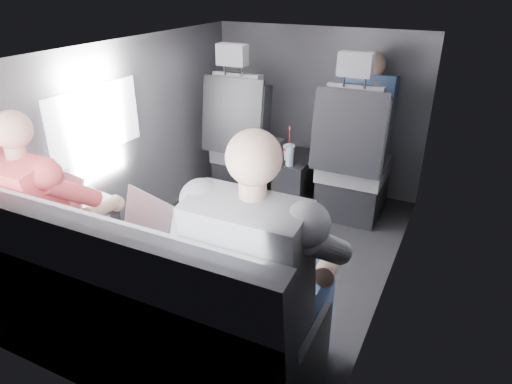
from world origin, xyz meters
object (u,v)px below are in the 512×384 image
at_px(front_seat_right, 352,169).
at_px(passenger_front_right, 366,115).
at_px(laptop_white, 80,199).
at_px(laptop_black, 268,258).
at_px(rear_bench, 142,315).
at_px(water_bottle, 290,156).
at_px(laptop_silver, 161,224).
at_px(center_console, 297,180).
at_px(soda_cup, 289,152).
at_px(front_seat_left, 245,150).
at_px(passenger_rear_right, 266,276).
at_px(passenger_rear_left, 53,219).

relative_size(front_seat_right, passenger_front_right, 1.61).
relative_size(front_seat_right, laptop_white, 3.56).
bearing_deg(laptop_black, rear_bench, -156.10).
distance_m(rear_bench, passenger_front_right, 2.25).
bearing_deg(front_seat_right, rear_bench, -103.31).
bearing_deg(water_bottle, laptop_silver, -92.50).
bearing_deg(passenger_front_right, rear_bench, -102.01).
relative_size(front_seat_right, center_console, 2.64).
height_order(center_console, laptop_silver, laptop_silver).
relative_size(center_console, water_bottle, 2.83).
relative_size(rear_bench, soda_cup, 5.79).
relative_size(front_seat_left, water_bottle, 7.46).
distance_m(front_seat_left, passenger_rear_right, 2.09).
bearing_deg(passenger_rear_left, water_bottle, 70.59).
height_order(soda_cup, passenger_rear_right, passenger_rear_right).
distance_m(passenger_rear_left, passenger_front_right, 2.32).
bearing_deg(laptop_silver, laptop_black, -4.01).
bearing_deg(center_console, laptop_silver, -92.05).
bearing_deg(laptop_white, laptop_black, -3.57).
relative_size(front_seat_right, laptop_black, 3.52).
bearing_deg(water_bottle, passenger_rear_right, -71.02).
bearing_deg(soda_cup, laptop_silver, -90.86).
height_order(laptop_white, passenger_rear_right, passenger_rear_right).
bearing_deg(passenger_front_right, passenger_rear_left, -116.77).
bearing_deg(laptop_white, passenger_rear_left, -81.48).
height_order(passenger_rear_left, passenger_front_right, passenger_front_right).
bearing_deg(center_console, passenger_rear_left, -107.50).
bearing_deg(water_bottle, rear_bench, -90.17).
distance_m(front_seat_left, water_bottle, 0.48).
distance_m(rear_bench, laptop_silver, 0.43).
distance_m(soda_cup, laptop_silver, 1.58).
distance_m(soda_cup, water_bottle, 0.09).
bearing_deg(rear_bench, laptop_white, 153.67).
bearing_deg(water_bottle, front_seat_left, 162.85).
height_order(front_seat_right, water_bottle, front_seat_right).
bearing_deg(passenger_rear_left, laptop_white, 98.52).
bearing_deg(center_console, rear_bench, -90.00).
relative_size(front_seat_left, front_seat_right, 1.00).
bearing_deg(passenger_front_right, front_seat_right, -92.12).
distance_m(laptop_black, passenger_front_right, 1.93).
xyz_separation_m(front_seat_right, center_console, (-0.45, 0.04, -0.20)).
relative_size(front_seat_left, laptop_black, 3.52).
bearing_deg(laptop_white, water_bottle, 67.02).
distance_m(front_seat_right, laptop_silver, 1.72).
relative_size(center_console, passenger_front_right, 0.61).
xyz_separation_m(front_seat_left, soda_cup, (0.41, -0.06, 0.07)).
bearing_deg(center_console, passenger_front_right, 25.38).
bearing_deg(front_seat_right, center_console, 174.93).
height_order(water_bottle, laptop_silver, laptop_silver).
bearing_deg(front_seat_left, laptop_black, -59.73).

